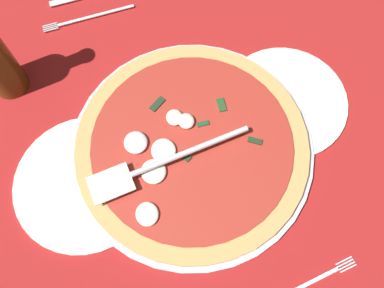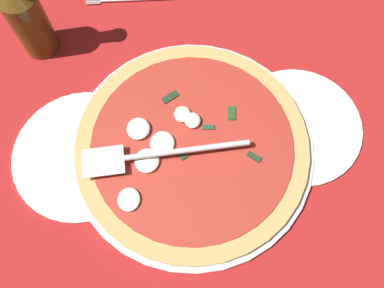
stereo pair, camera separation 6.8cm
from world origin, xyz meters
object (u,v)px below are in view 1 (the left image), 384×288
at_px(dinner_plate_left, 285,101).
at_px(place_setting_near, 94,5).
at_px(pizza_server, 164,162).
at_px(pizza, 191,145).
at_px(dinner_plate_right, 85,182).

distance_m(dinner_plate_left, place_setting_near, 0.44).
bearing_deg(dinner_plate_left, pizza_server, 13.29).
bearing_deg(dinner_plate_left, place_setting_near, -48.63).
bearing_deg(pizza, dinner_plate_right, 1.40).
xyz_separation_m(pizza_server, place_setting_near, (0.04, -0.39, -0.04)).
height_order(dinner_plate_left, place_setting_near, place_setting_near).
xyz_separation_m(pizza, pizza_server, (0.05, 0.02, 0.02)).
bearing_deg(pizza_server, place_setting_near, -89.39).
relative_size(dinner_plate_left, pizza, 0.57).
xyz_separation_m(dinner_plate_left, pizza_server, (0.25, 0.06, 0.04)).
height_order(dinner_plate_right, pizza, pizza).
distance_m(dinner_plate_left, dinner_plate_right, 0.39).
distance_m(dinner_plate_left, pizza, 0.20).
height_order(dinner_plate_right, pizza_server, pizza_server).
bearing_deg(dinner_plate_right, pizza_server, 172.42).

